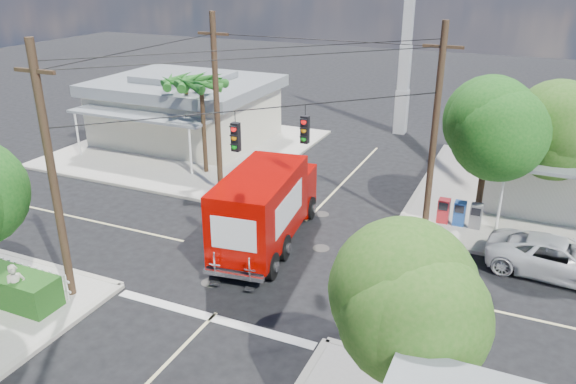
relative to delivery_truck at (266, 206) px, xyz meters
The scene contains 17 objects.
ground 2.25m from the delivery_truck, 62.45° to the right, with size 120.00×120.00×0.00m, color black.
sidewalk_ne 15.10m from the delivery_truck, 39.68° to the left, with size 14.12×14.12×0.14m.
sidewalk_nw 14.10m from the delivery_truck, 136.79° to the left, with size 14.12×14.12×0.14m.
road_markings 3.32m from the delivery_truck, 76.29° to the right, with size 32.00×32.00×0.01m.
building_nw 15.92m from the delivery_truck, 135.40° to the left, with size 10.80×10.20×4.30m.
radio_tower 19.15m from the delivery_truck, 86.41° to the left, with size 0.80×0.80×17.00m.
tree_ne_front 10.07m from the delivery_truck, 34.73° to the left, with size 4.21×4.14×6.66m.
tree_ne_back 13.22m from the delivery_truck, 36.17° to the left, with size 3.77×3.66×5.82m.
tree_se 11.72m from the delivery_truck, 48.01° to the right, with size 3.67×3.54×5.62m.
palm_nw_front 9.81m from the delivery_truck, 137.72° to the left, with size 3.01×3.08×5.59m.
palm_nw_back 12.08m from the delivery_truck, 138.87° to the left, with size 3.01×3.08×5.19m.
utility_poles 3.11m from the delivery_truck, 161.14° to the left, with size 12.00×10.68×9.00m.
picket_fence 9.97m from the delivery_truck, 135.95° to the right, with size 5.94×0.06×1.00m.
vending_boxes 8.75m from the delivery_truck, 34.37° to the left, with size 1.90×0.50×1.10m.
delivery_truck is the anchor object (origin of this frame).
parked_car 11.45m from the delivery_truck, 10.94° to the left, with size 2.39×5.19×1.44m, color silver.
pedestrian 9.65m from the delivery_truck, 123.82° to the right, with size 0.62×0.41×1.71m, color #BEB6A4.
Camera 1 is at (8.79, -17.68, 11.07)m, focal length 35.00 mm.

